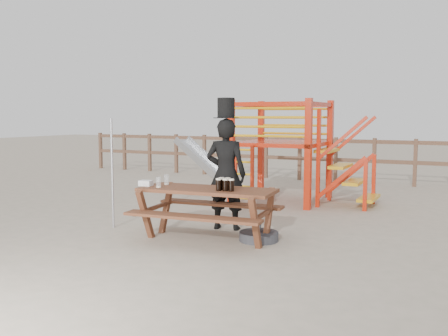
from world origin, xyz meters
TOP-DOWN VIEW (x-y plane):
  - ground at (0.00, 0.00)m, footprint 60.00×60.00m
  - back_fence at (0.00, 7.00)m, footprint 15.09×0.09m
  - playground_fort at (0.12, 3.58)m, footprint 4.71×1.84m
  - picnic_table at (0.39, -0.07)m, footprint 2.04×1.50m
  - man_with_hat at (0.33, 0.68)m, footprint 0.70×0.53m
  - metal_pole at (-1.33, -0.02)m, footprint 0.04×0.04m
  - parasol_base at (1.07, 0.21)m, footprint 0.56×0.56m
  - paper_bag at (-0.53, -0.24)m, footprint 0.20×0.16m
  - stout_pints at (0.71, -0.15)m, footprint 0.26×0.19m
  - empty_glasses at (-0.30, -0.15)m, footprint 0.13×0.38m

SIDE VIEW (x-z plane):
  - ground at x=0.00m, z-range 0.00..0.00m
  - parasol_base at x=1.07m, z-range -0.05..0.18m
  - picnic_table at x=0.39m, z-range 0.10..0.85m
  - back_fence at x=0.00m, z-range 0.14..1.34m
  - paper_bag at x=-0.53m, z-range 0.75..0.83m
  - empty_glasses at x=-0.30m, z-range 0.74..0.89m
  - stout_pints at x=0.71m, z-range 0.75..0.92m
  - metal_pole at x=-1.33m, z-range 0.00..1.73m
  - man_with_hat at x=0.33m, z-range -0.11..1.94m
  - playground_fort at x=0.12m, z-range 0.02..2.12m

